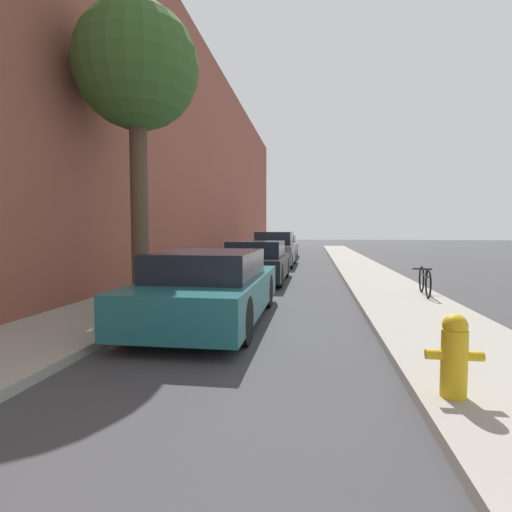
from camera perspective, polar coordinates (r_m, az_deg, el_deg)
The scene contains 11 objects.
ground_plane at distance 14.83m, azimuth 4.51°, elevation -2.61°, with size 120.00×120.00×0.00m, color #3D3D3F.
sidewalk_left at distance 15.29m, azimuth -6.41°, elevation -2.21°, with size 2.00×52.00×0.12m.
sidewalk_right at distance 14.92m, azimuth 15.71°, elevation -2.47°, with size 2.00×52.00×0.12m.
building_facade_left at distance 15.97m, azimuth -11.41°, elevation 15.73°, with size 0.70×52.00×9.95m.
parked_car_teal at distance 7.08m, azimuth -6.40°, elevation -4.43°, with size 1.82×4.54×1.25m.
parked_car_black at distance 12.55m, azimuth 0.19°, elevation -0.88°, with size 1.79×4.21×1.29m.
parked_car_grey at distance 18.40m, azimuth 2.72°, elevation 0.90°, with size 1.78×4.54×1.56m.
parked_car_navy at distance 23.55m, azimuth 3.56°, elevation 1.26°, with size 1.86×4.50×1.36m.
street_tree_near at distance 9.16m, azimuth -16.58°, elevation 23.90°, with size 2.48×2.48×6.01m.
fire_hydrant at distance 4.06m, azimuth 26.39°, elevation -12.43°, with size 0.49×0.22×0.75m.
bicycle at distance 10.00m, azimuth 22.89°, elevation -3.30°, with size 0.44×1.55×0.64m.
Camera 1 is at (0.97, 1.29, 1.60)m, focal length 28.10 mm.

